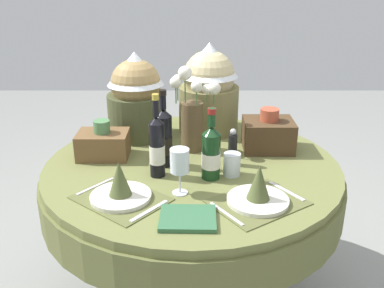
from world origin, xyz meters
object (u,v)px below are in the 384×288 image
(dining_table, at_px, (192,189))
(place_setting_left, at_px, (120,188))
(wine_glass_left, at_px, (180,162))
(woven_basket_side_right, at_px, (268,134))
(pepper_mill, at_px, (233,148))
(woven_basket_side_left, at_px, (103,143))
(wine_bottle_centre, at_px, (157,146))
(book_on_table, at_px, (188,218))
(flower_vase, at_px, (192,115))
(gift_tub_back_centre, at_px, (209,85))
(gift_tub_back_left, at_px, (136,93))
(tumbler_near_right, at_px, (232,164))
(wine_bottle_left, at_px, (211,152))
(wine_bottle_rear, at_px, (164,137))
(place_setting_right, at_px, (258,192))

(dining_table, xyz_separation_m, place_setting_left, (-0.28, -0.34, 0.19))
(wine_glass_left, height_order, woven_basket_side_right, woven_basket_side_right)
(dining_table, relative_size, woven_basket_side_right, 5.72)
(pepper_mill, xyz_separation_m, woven_basket_side_left, (-0.61, 0.09, -0.01))
(dining_table, relative_size, wine_bottle_centre, 3.79)
(place_setting_left, relative_size, book_on_table, 2.11)
(dining_table, height_order, flower_vase, flower_vase)
(gift_tub_back_centre, bearing_deg, place_setting_left, -115.15)
(gift_tub_back_left, height_order, woven_basket_side_left, gift_tub_back_left)
(pepper_mill, height_order, woven_basket_side_left, woven_basket_side_left)
(gift_tub_back_centre, bearing_deg, wine_bottle_centre, -112.54)
(wine_glass_left, bearing_deg, woven_basket_side_right, 47.25)
(tumbler_near_right, bearing_deg, wine_bottle_left, -164.38)
(dining_table, distance_m, wine_bottle_rear, 0.30)
(wine_bottle_rear, bearing_deg, wine_glass_left, -73.85)
(book_on_table, xyz_separation_m, woven_basket_side_left, (-0.41, 0.57, 0.06))
(place_setting_right, height_order, pepper_mill, pepper_mill)
(wine_bottle_rear, bearing_deg, gift_tub_back_centre, 65.16)
(wine_bottle_rear, height_order, pepper_mill, wine_bottle_rear)
(woven_basket_side_right, bearing_deg, wine_bottle_centre, -150.41)
(wine_bottle_centre, bearing_deg, woven_basket_side_left, 143.17)
(place_setting_left, distance_m, book_on_table, 0.31)
(pepper_mill, distance_m, gift_tub_back_left, 0.62)
(place_setting_right, xyz_separation_m, gift_tub_back_left, (-0.54, 0.72, 0.19))
(place_setting_right, distance_m, gift_tub_back_centre, 0.86)
(flower_vase, distance_m, pepper_mill, 0.28)
(woven_basket_side_right, bearing_deg, woven_basket_side_left, -173.30)
(wine_bottle_left, relative_size, gift_tub_back_centre, 0.65)
(place_setting_left, relative_size, flower_vase, 1.02)
(wine_glass_left, bearing_deg, gift_tub_back_left, 110.62)
(dining_table, distance_m, gift_tub_back_left, 0.59)
(wine_bottle_left, relative_size, tumbler_near_right, 3.09)
(woven_basket_side_left, distance_m, woven_basket_side_right, 0.80)
(flower_vase, bearing_deg, woven_basket_side_left, -168.92)
(wine_bottle_rear, distance_m, gift_tub_back_centre, 0.53)
(flower_vase, xyz_separation_m, book_on_table, (-0.01, -0.65, -0.18))
(book_on_table, bearing_deg, place_setting_right, 26.15)
(wine_bottle_left, bearing_deg, dining_table, 117.59)
(pepper_mill, bearing_deg, place_setting_left, -145.23)
(gift_tub_back_left, bearing_deg, tumbler_near_right, -45.88)
(wine_bottle_centre, xyz_separation_m, woven_basket_side_right, (0.53, 0.30, -0.06))
(place_setting_left, xyz_separation_m, wine_bottle_rear, (0.15, 0.32, 0.09))
(wine_bottle_centre, bearing_deg, wine_glass_left, -57.99)
(wine_bottle_centre, bearing_deg, dining_table, 41.60)
(book_on_table, bearing_deg, place_setting_left, 150.93)
(wine_bottle_left, xyz_separation_m, pepper_mill, (0.10, 0.13, -0.04))
(wine_bottle_rear, bearing_deg, tumbler_near_right, -19.30)
(wine_bottle_left, xyz_separation_m, book_on_table, (-0.10, -0.34, -0.11))
(wine_glass_left, xyz_separation_m, pepper_mill, (0.23, 0.27, -0.06))
(tumbler_near_right, bearing_deg, gift_tub_back_left, 134.12)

